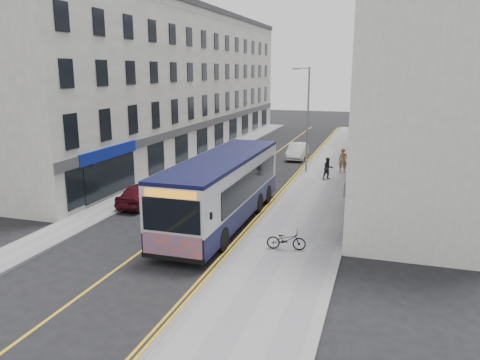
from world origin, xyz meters
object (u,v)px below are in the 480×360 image
Objects in this scene: bicycle at (286,240)px; car_maroon at (143,194)px; pedestrian_far at (328,168)px; city_bus at (223,187)px; streetlamp at (307,116)px; car_white at (297,151)px; pedestrian_near at (343,160)px.

car_maroon is at bearing 55.90° from bicycle.
city_bus is at bearing -141.18° from pedestrian_far.
streetlamp reaches higher than bicycle.
streetlamp reaches higher than car_maroon.
car_maroon is at bearing -110.45° from car_white.
car_maroon is at bearing -166.71° from pedestrian_far.
bicycle is at bearing -121.68° from pedestrian_far.
city_bus is 7.64× the size of pedestrian_far.
bicycle is 0.93× the size of pedestrian_near.
car_white is 18.30m from car_maroon.
city_bus is 11.94m from pedestrian_far.
pedestrian_far is (2.01, -2.20, -3.47)m from streetlamp.
pedestrian_near is (0.84, 16.88, 0.47)m from bicycle.
streetlamp is at bearing -173.69° from pedestrian_near.
city_bus is at bearing -114.15° from pedestrian_near.
streetlamp reaches higher than pedestrian_far.
city_bus is 14.79m from pedestrian_near.
car_white is (-4.45, 5.07, -0.34)m from pedestrian_near.
car_maroon is (-9.52, 4.63, 0.12)m from bicycle.
bicycle is 14.12m from pedestrian_far.
car_white is 1.04× the size of car_maroon.
city_bus reaches higher than car_white.
streetlamp is at bearing -1.37° from bicycle.
bicycle is 16.90m from pedestrian_near.
pedestrian_near is at bearing -11.03° from bicycle.
city_bus is (-2.01, -13.40, -2.46)m from streetlamp.
bicycle is 0.42× the size of car_maroon.
city_bus is 7.08× the size of bicycle.
pedestrian_far is 13.48m from car_maroon.
car_white is at bearing 1.17° from bicycle.
bicycle is 10.58m from car_maroon.
car_maroon is at bearing 162.87° from city_bus.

